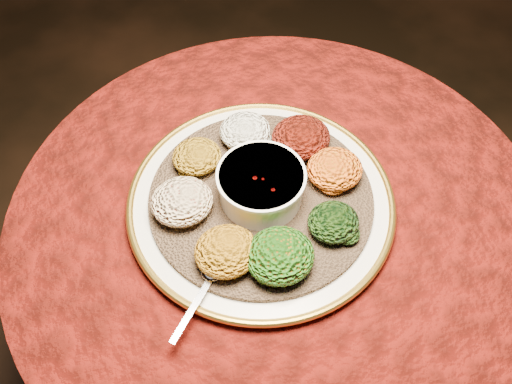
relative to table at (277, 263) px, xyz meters
name	(u,v)px	position (x,y,z in m)	size (l,w,h in m)	color
table	(277,263)	(0.00, 0.00, 0.00)	(0.96, 0.96, 0.73)	black
platter	(261,202)	(-0.02, 0.03, 0.19)	(0.57, 0.57, 0.02)	beige
injera	(261,198)	(-0.02, 0.03, 0.20)	(0.39, 0.39, 0.01)	brown
stew_bowl	(261,184)	(-0.02, 0.03, 0.24)	(0.15, 0.15, 0.06)	white
spoon	(212,277)	(-0.16, -0.09, 0.21)	(0.13, 0.11, 0.01)	silver
portion_ayib	(245,131)	(0.00, 0.16, 0.23)	(0.09, 0.09, 0.05)	white
portion_kitfo	(301,137)	(0.09, 0.10, 0.23)	(0.11, 0.10, 0.05)	black
portion_tikil	(335,169)	(0.11, 0.02, 0.23)	(0.10, 0.09, 0.05)	#AF780E
portion_gomen	(333,222)	(0.06, -0.08, 0.23)	(0.09, 0.08, 0.04)	black
portion_mixveg	(280,256)	(-0.05, -0.11, 0.23)	(0.11, 0.10, 0.05)	#A8490A
portion_kik	(226,251)	(-0.12, -0.06, 0.23)	(0.10, 0.10, 0.05)	#9E640D
portion_timatim	(182,202)	(-0.16, 0.05, 0.23)	(0.11, 0.10, 0.05)	maroon
portion_shiro	(197,156)	(-0.10, 0.14, 0.23)	(0.09, 0.08, 0.04)	#956B12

